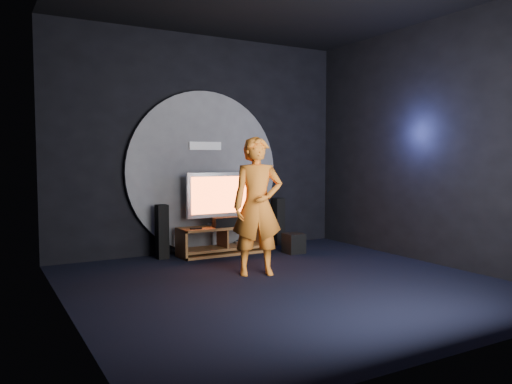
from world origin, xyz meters
TOP-DOWN VIEW (x-y plane):
  - floor at (0.00, 0.00)m, footprint 5.00×5.00m
  - back_wall at (0.00, 2.50)m, footprint 5.00×0.04m
  - front_wall at (0.00, -2.50)m, footprint 5.00×0.04m
  - left_wall at (-2.50, 0.00)m, footprint 0.04×5.00m
  - right_wall at (2.50, 0.00)m, footprint 0.04×5.00m
  - wall_disc_panel at (0.00, 2.44)m, footprint 2.60×0.11m
  - media_console at (0.15, 2.05)m, footprint 1.43×0.45m
  - tv at (0.14, 2.12)m, footprint 1.14×0.22m
  - center_speaker at (0.14, 1.95)m, footprint 0.40×0.15m
  - remote at (-0.36, 1.93)m, footprint 0.18×0.05m
  - tower_speaker_left at (-0.81, 2.19)m, footprint 0.16×0.18m
  - tower_speaker_right at (1.37, 2.35)m, footprint 0.16×0.18m
  - subwoofer at (1.17, 1.57)m, footprint 0.29×0.29m
  - player at (-0.06, 0.59)m, footprint 0.76×0.63m

SIDE VIEW (x-z plane):
  - floor at x=0.00m, z-range 0.00..0.00m
  - subwoofer at x=1.17m, z-range 0.00..0.32m
  - media_console at x=0.15m, z-range -0.03..0.42m
  - tower_speaker_left at x=-0.81m, z-range 0.00..0.82m
  - tower_speaker_right at x=1.37m, z-range 0.00..0.82m
  - remote at x=-0.36m, z-range 0.45..0.47m
  - center_speaker at x=0.14m, z-range 0.45..0.60m
  - player at x=-0.06m, z-range 0.00..1.80m
  - tv at x=0.14m, z-range 0.49..1.34m
  - wall_disc_panel at x=0.00m, z-range 0.00..2.60m
  - back_wall at x=0.00m, z-range 0.00..3.50m
  - front_wall at x=0.00m, z-range 0.00..3.50m
  - left_wall at x=-2.50m, z-range 0.00..3.50m
  - right_wall at x=2.50m, z-range 0.00..3.50m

